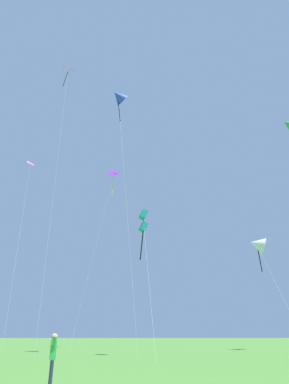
% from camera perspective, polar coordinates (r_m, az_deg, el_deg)
% --- Properties ---
extents(kite_purple_streamer, '(4.84, 7.59, 26.24)m').
position_cam_1_polar(kite_purple_streamer, '(52.85, -5.48, 1.90)').
color(kite_purple_streamer, purple).
rests_on(kite_purple_streamer, ground_plane).
extents(kite_white_distant, '(2.48, 10.69, 12.84)m').
position_cam_1_polar(kite_white_distant, '(42.96, 18.75, -8.48)').
color(kite_white_distant, white).
rests_on(kite_white_distant, ground_plane).
extents(kite_blue_delta, '(3.77, 8.58, 28.70)m').
position_cam_1_polar(kite_blue_delta, '(41.21, -4.45, 15.96)').
color(kite_blue_delta, blue).
rests_on(kite_blue_delta, ground_plane).
extents(kite_pink_low, '(4.42, 11.44, 26.99)m').
position_cam_1_polar(kite_pink_low, '(53.98, -19.23, 2.87)').
color(kite_pink_low, pink).
rests_on(kite_pink_low, ground_plane).
extents(kite_red_high, '(1.94, 5.46, 30.27)m').
position_cam_1_polar(kite_red_high, '(40.17, -13.22, 18.14)').
color(kite_red_high, red).
rests_on(kite_red_high, ground_plane).
extents(kite_green_small, '(3.64, 11.57, 29.00)m').
position_cam_1_polar(kite_green_small, '(50.14, 23.54, 10.55)').
color(kite_green_small, green).
rests_on(kite_green_small, ground_plane).
extents(kite_teal_box, '(1.09, 7.20, 12.30)m').
position_cam_1_polar(kite_teal_box, '(30.79, -0.21, -5.17)').
color(kite_teal_box, teal).
rests_on(kite_teal_box, ground_plane).
extents(person_far_back, '(0.23, 0.51, 1.60)m').
position_cam_1_polar(person_far_back, '(12.60, -15.43, -25.21)').
color(person_far_back, '#2D3351').
rests_on(person_far_back, ground_plane).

